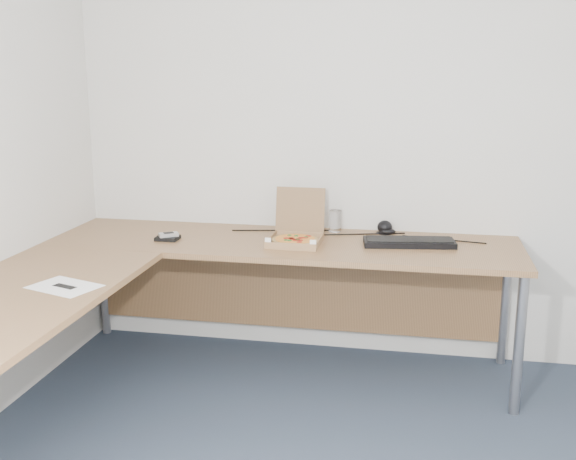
% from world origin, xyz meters
% --- Properties ---
extents(room_shell, '(3.50, 3.50, 2.50)m').
position_xyz_m(room_shell, '(0.00, 0.00, 1.25)').
color(room_shell, silver).
rests_on(room_shell, ground).
extents(desk, '(2.50, 2.20, 0.73)m').
position_xyz_m(desk, '(-0.82, 0.97, 0.70)').
color(desk, olive).
rests_on(desk, ground).
extents(pizza_box, '(0.27, 0.31, 0.27)m').
position_xyz_m(pizza_box, '(-0.43, 1.36, 0.76)').
color(pizza_box, '#967049').
rests_on(pizza_box, desk).
extents(drinking_glass, '(0.07, 0.07, 0.12)m').
position_xyz_m(drinking_glass, '(-0.25, 1.67, 0.79)').
color(drinking_glass, silver).
rests_on(drinking_glass, desk).
extents(keyboard, '(0.49, 0.23, 0.03)m').
position_xyz_m(keyboard, '(0.16, 1.43, 0.74)').
color(keyboard, black).
rests_on(keyboard, desk).
extents(mouse, '(0.09, 0.06, 0.03)m').
position_xyz_m(mouse, '(0.04, 1.66, 0.75)').
color(mouse, black).
rests_on(mouse, desk).
extents(wallet, '(0.12, 0.10, 0.02)m').
position_xyz_m(wallet, '(-1.12, 1.31, 0.74)').
color(wallet, black).
rests_on(wallet, desk).
extents(phone, '(0.11, 0.10, 0.02)m').
position_xyz_m(phone, '(-1.11, 1.30, 0.76)').
color(phone, '#B2B5BA').
rests_on(phone, wallet).
extents(paper_sheet, '(0.33, 0.28, 0.00)m').
position_xyz_m(paper_sheet, '(-1.25, 0.45, 0.73)').
color(paper_sheet, white).
rests_on(paper_sheet, desk).
extents(dome_speaker, '(0.09, 0.09, 0.08)m').
position_xyz_m(dome_speaker, '(0.02, 1.68, 0.77)').
color(dome_speaker, black).
rests_on(dome_speaker, desk).
extents(cable_bundle, '(0.67, 0.14, 0.01)m').
position_xyz_m(cable_bundle, '(-0.16, 1.61, 0.73)').
color(cable_bundle, black).
rests_on(cable_bundle, desk).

